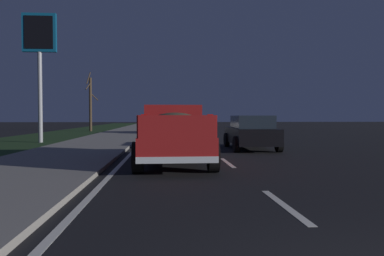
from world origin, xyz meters
The scene contains 9 objects.
ground centered at (27.00, 0.00, 0.00)m, with size 144.00×144.00×0.00m, color black.
sidewalk_shoulder centered at (27.00, 5.70, 0.06)m, with size 108.00×4.00×0.12m, color gray.
grass_verge centered at (27.00, 10.70, 0.00)m, with size 108.00×6.00×0.01m, color #1E3819.
lane_markings centered at (29.29, 2.51, 0.00)m, with size 108.53×3.54×0.01m.
pickup_truck centered at (9.51, 1.75, 0.98)m, with size 5.45×2.34×1.87m.
sedan_white centered at (29.05, 1.93, 0.78)m, with size 4.43×2.07×1.54m.
sedan_black centered at (14.42, -1.89, 0.78)m, with size 4.45×2.11×1.54m.
gas_price_sign centered at (19.61, 9.22, 5.59)m, with size 0.27×1.90×7.40m.
bare_tree_far centered at (35.87, 9.67, 2.87)m, with size 1.36×1.03×6.02m.
Camera 1 is at (-2.01, 1.98, 1.50)m, focal length 34.19 mm.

